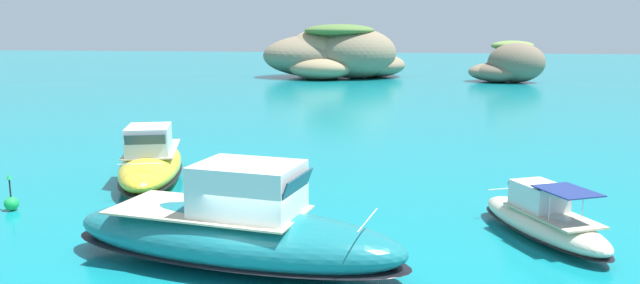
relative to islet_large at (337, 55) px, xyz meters
name	(u,v)px	position (x,y,z in m)	size (l,w,h in m)	color
ground_plane	(247,282)	(11.14, -79.10, -3.57)	(400.00, 400.00, 0.00)	#0F7F89
islet_large	(337,55)	(0.00, 0.00, 0.00)	(25.39, 21.21, 8.30)	#84755B
islet_small	(509,66)	(25.63, -4.48, -1.25)	(11.94, 10.93, 5.88)	#756651
motorboat_teal	(235,232)	(10.41, -77.98, -2.50)	(11.23, 4.55, 3.21)	#19727A
motorboat_cream	(543,220)	(19.95, -73.49, -2.94)	(4.68, 6.45, 1.98)	beige
motorboat_yellow	(151,162)	(2.95, -68.70, -2.66)	(5.84, 9.65, 2.73)	yellow
channel_buoy	(11,202)	(-0.28, -74.26, -3.24)	(0.56, 0.56, 1.48)	green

